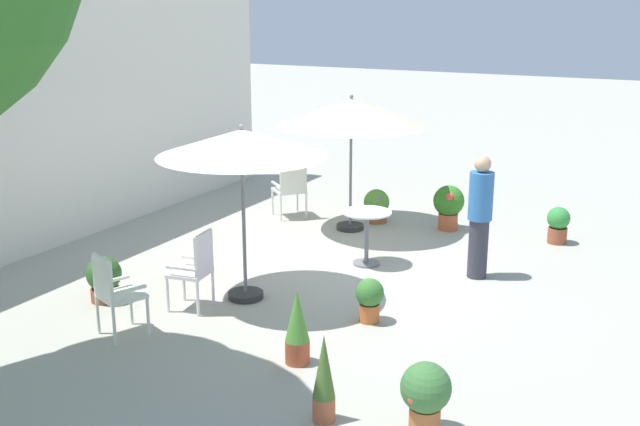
{
  "coord_description": "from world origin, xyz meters",
  "views": [
    {
      "loc": [
        -8.47,
        -4.51,
        3.59
      ],
      "look_at": [
        0.0,
        -0.09,
        0.94
      ],
      "focal_mm": 43.29,
      "sensor_mm": 36.0,
      "label": 1
    }
  ],
  "objects_px": {
    "potted_plant_2": "(104,278)",
    "potted_plant_4": "(558,224)",
    "patio_umbrella_0": "(351,113)",
    "patio_chair_2": "(114,290)",
    "potted_plant_0": "(370,298)",
    "potted_plant_6": "(297,327)",
    "patio_chair_1": "(291,186)",
    "patio_umbrella_1": "(242,145)",
    "standing_person": "(480,216)",
    "patio_chair_0": "(196,266)",
    "potted_plant_1": "(425,393)",
    "potted_plant_5": "(324,378)",
    "cafe_table_0": "(367,228)",
    "potted_plant_3": "(449,204)",
    "potted_plant_7": "(377,205)"
  },
  "relations": [
    {
      "from": "potted_plant_6",
      "to": "standing_person",
      "type": "distance_m",
      "value": 3.48
    },
    {
      "from": "potted_plant_0",
      "to": "potted_plant_4",
      "type": "relative_size",
      "value": 0.92
    },
    {
      "from": "patio_umbrella_0",
      "to": "patio_chair_2",
      "type": "xyz_separation_m",
      "value": [
        -4.93,
        0.5,
        -1.34
      ]
    },
    {
      "from": "patio_umbrella_1",
      "to": "potted_plant_5",
      "type": "xyz_separation_m",
      "value": [
        -2.12,
        -2.19,
        -1.53
      ]
    },
    {
      "from": "cafe_table_0",
      "to": "potted_plant_3",
      "type": "bearing_deg",
      "value": -12.16
    },
    {
      "from": "potted_plant_4",
      "to": "potted_plant_6",
      "type": "distance_m",
      "value": 5.58
    },
    {
      "from": "cafe_table_0",
      "to": "potted_plant_2",
      "type": "bearing_deg",
      "value": 139.94
    },
    {
      "from": "potted_plant_4",
      "to": "potted_plant_5",
      "type": "xyz_separation_m",
      "value": [
        -6.23,
        0.79,
        0.1
      ]
    },
    {
      "from": "patio_chair_1",
      "to": "potted_plant_0",
      "type": "xyz_separation_m",
      "value": [
        -3.41,
        -2.98,
        -0.25
      ]
    },
    {
      "from": "patio_chair_1",
      "to": "potted_plant_5",
      "type": "distance_m",
      "value": 6.6
    },
    {
      "from": "potted_plant_4",
      "to": "potted_plant_7",
      "type": "bearing_deg",
      "value": 94.19
    },
    {
      "from": "potted_plant_3",
      "to": "patio_chair_1",
      "type": "bearing_deg",
      "value": 102.37
    },
    {
      "from": "patio_chair_2",
      "to": "potted_plant_6",
      "type": "relative_size",
      "value": 1.19
    },
    {
      "from": "potted_plant_3",
      "to": "potted_plant_5",
      "type": "distance_m",
      "value": 6.22
    },
    {
      "from": "patio_umbrella_1",
      "to": "potted_plant_5",
      "type": "relative_size",
      "value": 2.66
    },
    {
      "from": "potted_plant_4",
      "to": "cafe_table_0",
      "type": "bearing_deg",
      "value": 135.87
    },
    {
      "from": "cafe_table_0",
      "to": "patio_chair_0",
      "type": "relative_size",
      "value": 0.8
    },
    {
      "from": "potted_plant_0",
      "to": "potted_plant_1",
      "type": "bearing_deg",
      "value": -144.7
    },
    {
      "from": "patio_umbrella_1",
      "to": "patio_chair_1",
      "type": "xyz_separation_m",
      "value": [
        3.46,
        1.32,
        -1.39
      ]
    },
    {
      "from": "patio_chair_0",
      "to": "potted_plant_0",
      "type": "distance_m",
      "value": 2.09
    },
    {
      "from": "potted_plant_6",
      "to": "potted_plant_1",
      "type": "bearing_deg",
      "value": -112.27
    },
    {
      "from": "potted_plant_7",
      "to": "patio_umbrella_0",
      "type": "bearing_deg",
      "value": 160.33
    },
    {
      "from": "potted_plant_4",
      "to": "potted_plant_6",
      "type": "bearing_deg",
      "value": 163.89
    },
    {
      "from": "patio_chair_2",
      "to": "potted_plant_2",
      "type": "bearing_deg",
      "value": 48.85
    },
    {
      "from": "patio_chair_1",
      "to": "potted_plant_6",
      "type": "relative_size",
      "value": 1.21
    },
    {
      "from": "cafe_table_0",
      "to": "patio_chair_2",
      "type": "relative_size",
      "value": 0.81
    },
    {
      "from": "potted_plant_0",
      "to": "potted_plant_6",
      "type": "bearing_deg",
      "value": 170.33
    },
    {
      "from": "potted_plant_3",
      "to": "potted_plant_7",
      "type": "height_order",
      "value": "potted_plant_3"
    },
    {
      "from": "potted_plant_0",
      "to": "potted_plant_1",
      "type": "relative_size",
      "value": 0.8
    },
    {
      "from": "patio_umbrella_0",
      "to": "potted_plant_0",
      "type": "relative_size",
      "value": 4.47
    },
    {
      "from": "patio_umbrella_1",
      "to": "patio_chair_1",
      "type": "bearing_deg",
      "value": 20.91
    },
    {
      "from": "patio_chair_1",
      "to": "potted_plant_2",
      "type": "distance_m",
      "value": 4.35
    },
    {
      "from": "potted_plant_0",
      "to": "patio_umbrella_0",
      "type": "bearing_deg",
      "value": 28.85
    },
    {
      "from": "potted_plant_1",
      "to": "potted_plant_7",
      "type": "xyz_separation_m",
      "value": [
        5.81,
        2.98,
        -0.09
      ]
    },
    {
      "from": "patio_chair_1",
      "to": "patio_umbrella_0",
      "type": "bearing_deg",
      "value": -97.4
    },
    {
      "from": "standing_person",
      "to": "patio_umbrella_0",
      "type": "bearing_deg",
      "value": 63.46
    },
    {
      "from": "patio_chair_2",
      "to": "potted_plant_6",
      "type": "height_order",
      "value": "patio_chair_2"
    },
    {
      "from": "potted_plant_2",
      "to": "potted_plant_7",
      "type": "height_order",
      "value": "potted_plant_2"
    },
    {
      "from": "potted_plant_0",
      "to": "standing_person",
      "type": "relative_size",
      "value": 0.32
    },
    {
      "from": "patio_umbrella_1",
      "to": "potted_plant_6",
      "type": "height_order",
      "value": "patio_umbrella_1"
    },
    {
      "from": "potted_plant_0",
      "to": "potted_plant_6",
      "type": "distance_m",
      "value": 1.32
    },
    {
      "from": "potted_plant_5",
      "to": "potted_plant_7",
      "type": "height_order",
      "value": "potted_plant_5"
    },
    {
      "from": "patio_chair_0",
      "to": "potted_plant_3",
      "type": "xyz_separation_m",
      "value": [
        4.6,
        -1.6,
        -0.12
      ]
    },
    {
      "from": "potted_plant_0",
      "to": "potted_plant_1",
      "type": "xyz_separation_m",
      "value": [
        -1.96,
        -1.39,
        0.08
      ]
    },
    {
      "from": "cafe_table_0",
      "to": "patio_chair_2",
      "type": "distance_m",
      "value": 3.77
    },
    {
      "from": "potted_plant_2",
      "to": "potted_plant_6",
      "type": "relative_size",
      "value": 0.71
    },
    {
      "from": "potted_plant_2",
      "to": "potted_plant_4",
      "type": "bearing_deg",
      "value": -41.96
    },
    {
      "from": "potted_plant_7",
      "to": "standing_person",
      "type": "bearing_deg",
      "value": -128.84
    },
    {
      "from": "cafe_table_0",
      "to": "patio_chair_2",
      "type": "bearing_deg",
      "value": 157.43
    },
    {
      "from": "patio_umbrella_1",
      "to": "standing_person",
      "type": "height_order",
      "value": "patio_umbrella_1"
    }
  ]
}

